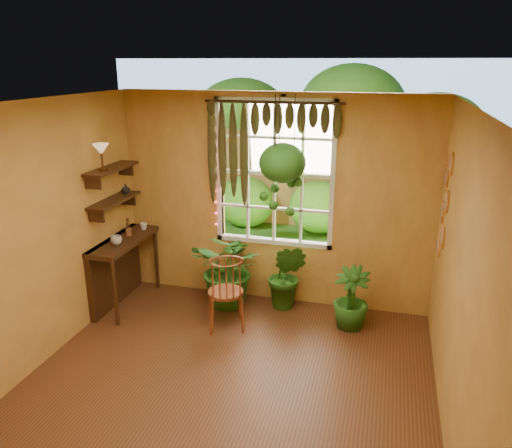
{
  "coord_description": "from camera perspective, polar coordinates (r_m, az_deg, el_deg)",
  "views": [
    {
      "loc": [
        1.37,
        -3.69,
        3.04
      ],
      "look_at": [
        0.06,
        1.15,
        1.4
      ],
      "focal_mm": 35.0,
      "sensor_mm": 36.0,
      "label": 1
    }
  ],
  "objects": [
    {
      "name": "wall_plates",
      "position": [
        5.71,
        20.68,
        1.8
      ],
      "size": [
        0.04,
        0.32,
        1.1
      ],
      "primitive_type": null,
      "color": "#F6E7C9",
      "rests_on": "wall_right"
    },
    {
      "name": "cup_b",
      "position": [
        6.81,
        -12.73,
        -0.26
      ],
      "size": [
        0.12,
        0.12,
        0.09
      ],
      "primitive_type": "imported",
      "rotation": [
        0.0,
        0.0,
        -0.32
      ],
      "color": "beige",
      "rests_on": "counter_ledge"
    },
    {
      "name": "shelf_vase",
      "position": [
        6.63,
        -14.67,
        3.91
      ],
      "size": [
        0.15,
        0.15,
        0.12
      ],
      "primitive_type": "imported",
      "rotation": [
        0.0,
        0.0,
        0.28
      ],
      "color": "#B2AD99",
      "rests_on": "shelf_lower"
    },
    {
      "name": "wall_right",
      "position": [
        4.11,
        22.66,
        -7.71
      ],
      "size": [
        0.0,
        4.5,
        4.5
      ],
      "primitive_type": "plane",
      "rotation": [
        1.57,
        0.0,
        -1.57
      ],
      "color": "gold",
      "rests_on": "floor"
    },
    {
      "name": "wall_back",
      "position": [
        6.33,
        2.04,
        2.61
      ],
      "size": [
        4.0,
        0.0,
        4.0
      ],
      "primitive_type": "plane",
      "rotation": [
        1.57,
        0.0,
        0.0
      ],
      "color": "gold",
      "rests_on": "floor"
    },
    {
      "name": "shelf_lower",
      "position": [
        6.42,
        -15.88,
        2.61
      ],
      "size": [
        0.25,
        0.9,
        0.04
      ],
      "primitive_type": "cube",
      "color": "#3E2210",
      "rests_on": "wall_left"
    },
    {
      "name": "floor",
      "position": [
        4.98,
        -4.43,
        -19.62
      ],
      "size": [
        4.5,
        4.5,
        0.0
      ],
      "primitive_type": "plane",
      "color": "brown",
      "rests_on": "ground"
    },
    {
      "name": "window",
      "position": [
        6.27,
        2.14,
        5.77
      ],
      "size": [
        1.52,
        0.1,
        1.86
      ],
      "color": "white",
      "rests_on": "wall_back"
    },
    {
      "name": "windsor_chair",
      "position": [
        5.97,
        -3.45,
        -8.94
      ],
      "size": [
        0.55,
        0.56,
        1.13
      ],
      "rotation": [
        0.0,
        0.0,
        0.39
      ],
      "color": "brown",
      "rests_on": "floor"
    },
    {
      "name": "shelf_upper",
      "position": [
        6.33,
        -16.19,
        6.1
      ],
      "size": [
        0.25,
        0.9,
        0.04
      ],
      "primitive_type": "cube",
      "color": "#3E2210",
      "rests_on": "wall_left"
    },
    {
      "name": "wall_left",
      "position": [
        5.28,
        -25.78,
        -2.45
      ],
      "size": [
        0.0,
        4.5,
        4.5
      ],
      "primitive_type": "plane",
      "rotation": [
        1.57,
        0.0,
        1.57
      ],
      "color": "gold",
      "rests_on": "floor"
    },
    {
      "name": "string_lights",
      "position": [
        6.39,
        -4.74,
        6.4
      ],
      "size": [
        0.03,
        0.03,
        1.54
      ],
      "primitive_type": null,
      "color": "#FF2633",
      "rests_on": "window"
    },
    {
      "name": "tiffany_lamp",
      "position": [
        6.1,
        -17.28,
        7.98
      ],
      "size": [
        0.19,
        0.19,
        0.32
      ],
      "color": "brown",
      "rests_on": "shelf_upper"
    },
    {
      "name": "backyard",
      "position": [
        10.77,
        8.97,
        8.53
      ],
      "size": [
        14.0,
        10.0,
        12.0
      ],
      "color": "#245F1B",
      "rests_on": "ground"
    },
    {
      "name": "hanging_basket",
      "position": [
        5.82,
        3.03,
        6.52
      ],
      "size": [
        0.55,
        0.55,
        1.39
      ],
      "color": "black",
      "rests_on": "ceiling"
    },
    {
      "name": "counter_ledge",
      "position": [
        6.71,
        -15.51,
        -4.37
      ],
      "size": [
        0.4,
        1.2,
        0.9
      ],
      "color": "#3E2210",
      "rests_on": "floor"
    },
    {
      "name": "ceiling",
      "position": [
        3.95,
        -5.4,
        13.08
      ],
      "size": [
        4.5,
        4.5,
        0.0
      ],
      "primitive_type": "plane",
      "rotation": [
        3.14,
        0.0,
        0.0
      ],
      "color": "white",
      "rests_on": "wall_back"
    },
    {
      "name": "cup_a",
      "position": [
        6.34,
        -15.7,
        -1.8
      ],
      "size": [
        0.17,
        0.17,
        0.11
      ],
      "primitive_type": "imported",
      "rotation": [
        0.0,
        0.0,
        -0.29
      ],
      "color": "silver",
      "rests_on": "counter_ledge"
    },
    {
      "name": "potted_plant_right",
      "position": [
        6.05,
        10.8,
        -8.33
      ],
      "size": [
        0.43,
        0.43,
        0.76
      ],
      "primitive_type": "imported",
      "rotation": [
        0.0,
        0.0,
        -0.02
      ],
      "color": "#204B14",
      "rests_on": "floor"
    },
    {
      "name": "brush_jar",
      "position": [
        6.61,
        -14.41,
        -0.32
      ],
      "size": [
        0.08,
        0.08,
        0.29
      ],
      "color": "brown",
      "rests_on": "counter_ledge"
    },
    {
      "name": "potted_plant_left",
      "position": [
        6.41,
        -2.92,
        -5.08
      ],
      "size": [
        1.05,
        0.95,
        1.03
      ],
      "primitive_type": "imported",
      "rotation": [
        0.0,
        0.0,
        -0.17
      ],
      "color": "#204B14",
      "rests_on": "floor"
    },
    {
      "name": "valance_vine",
      "position": [
        6.08,
        1.15,
        10.9
      ],
      "size": [
        1.7,
        0.12,
        1.1
      ],
      "color": "#3E2210",
      "rests_on": "window"
    },
    {
      "name": "potted_plant_mid",
      "position": [
        6.37,
        3.55,
        -5.95
      ],
      "size": [
        0.56,
        0.49,
        0.89
      ],
      "primitive_type": "imported",
      "rotation": [
        0.0,
        0.0,
        -0.21
      ],
      "color": "#204B14",
      "rests_on": "floor"
    }
  ]
}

